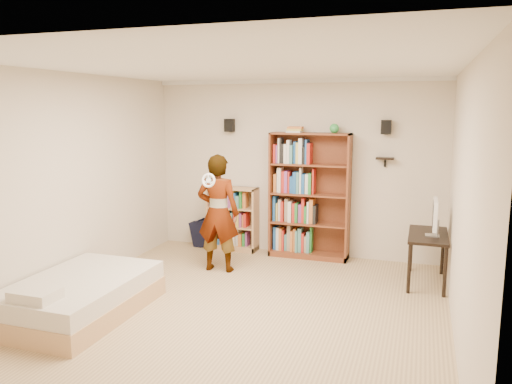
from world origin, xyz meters
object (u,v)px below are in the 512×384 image
at_px(low_bookshelf, 233,219).
at_px(person, 218,213).
at_px(computer_desk, 427,259).
at_px(daybed, 80,292).
at_px(tall_bookshelf, 309,196).

distance_m(low_bookshelf, person, 1.11).
bearing_deg(person, low_bookshelf, -83.14).
relative_size(computer_desk, daybed, 0.55).
xyz_separation_m(tall_bookshelf, person, (-1.07, -1.03, -0.13)).
bearing_deg(tall_bookshelf, computer_desk, -21.03).
distance_m(computer_desk, daybed, 4.29).
distance_m(tall_bookshelf, person, 1.49).
distance_m(low_bookshelf, daybed, 3.04).
xyz_separation_m(computer_desk, daybed, (-3.64, -2.27, -0.07)).
bearing_deg(computer_desk, low_bookshelf, 167.08).
bearing_deg(tall_bookshelf, person, -136.13).
distance_m(daybed, person, 2.16).
bearing_deg(person, computer_desk, -175.99).
relative_size(low_bookshelf, daybed, 0.58).
relative_size(tall_bookshelf, low_bookshelf, 1.87).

